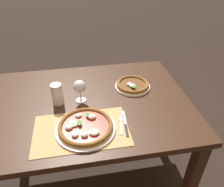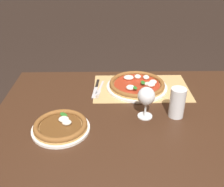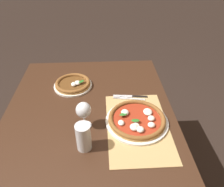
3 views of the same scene
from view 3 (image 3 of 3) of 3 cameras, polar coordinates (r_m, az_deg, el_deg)
dining_table at (r=1.30m, az=-5.79°, el=-9.72°), size 1.34×0.98×0.74m
paper_placemat at (r=1.20m, az=6.69°, el=-8.29°), size 0.53×0.33×0.00m
pizza_near at (r=1.20m, az=6.53°, el=-6.77°), size 0.34×0.34×0.05m
pizza_far at (r=1.49m, az=-10.16°, el=2.46°), size 0.25×0.25×0.05m
wine_glass at (r=1.13m, az=-7.44°, el=-4.55°), size 0.08×0.08×0.16m
pint_glass at (r=1.05m, az=-7.44°, el=-11.29°), size 0.07×0.07×0.15m
fork at (r=1.37m, az=4.42°, el=-1.29°), size 0.05×0.20×0.00m
knife at (r=1.38m, az=4.76°, el=-0.74°), size 0.04×0.22×0.01m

